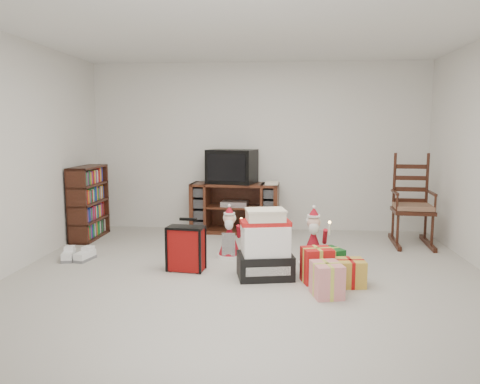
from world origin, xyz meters
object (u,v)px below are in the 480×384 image
object	(u,v)px
teddy_bear	(257,258)
mrs_claus_figurine	(229,238)
rocking_chair	(411,212)
sneaker_pair	(77,256)
crt_television	(232,166)
red_suitcase	(186,248)
gift_cluster	(326,269)
tv_stand	(235,208)
bookshelf	(89,204)
santa_figurine	(313,244)
gift_pile	(265,249)

from	to	relation	value
teddy_bear	mrs_claus_figurine	xyz separation A→B (m)	(-0.35, 0.55, 0.08)
rocking_chair	sneaker_pair	world-z (taller)	rocking_chair
rocking_chair	crt_television	size ratio (longest dim) A/B	1.63
red_suitcase	gift_cluster	xyz separation A→B (m)	(1.46, -0.28, -0.10)
gift_cluster	crt_television	world-z (taller)	crt_television
tv_stand	crt_television	xyz separation A→B (m)	(-0.04, 0.03, 0.61)
rocking_chair	red_suitcase	xyz separation A→B (m)	(-2.75, -1.44, -0.18)
bookshelf	rocking_chair	size ratio (longest dim) A/B	0.81
bookshelf	santa_figurine	xyz separation A→B (m)	(3.03, -1.13, -0.23)
tv_stand	gift_cluster	distance (m)	2.50
mrs_claus_figurine	red_suitcase	bearing A→B (deg)	-125.93
teddy_bear	mrs_claus_figurine	world-z (taller)	mrs_claus_figurine
rocking_chair	teddy_bear	world-z (taller)	rocking_chair
sneaker_pair	teddy_bear	bearing A→B (deg)	-11.30
bookshelf	gift_cluster	world-z (taller)	bookshelf
sneaker_pair	santa_figurine	bearing A→B (deg)	-3.94
rocking_chair	gift_pile	world-z (taller)	rocking_chair
gift_pile	crt_television	distance (m)	2.31
tv_stand	teddy_bear	size ratio (longest dim) A/B	3.72
gift_pile	rocking_chair	bearing A→B (deg)	29.68
santa_figurine	crt_television	size ratio (longest dim) A/B	0.88
bookshelf	gift_pile	bearing A→B (deg)	-32.15
red_suitcase	crt_television	world-z (taller)	crt_television
mrs_claus_figurine	sneaker_pair	xyz separation A→B (m)	(-1.77, -0.27, -0.19)
red_suitcase	gift_pile	bearing A→B (deg)	-3.11
gift_pile	gift_cluster	xyz separation A→B (m)	(0.61, -0.12, -0.16)
red_suitcase	santa_figurine	size ratio (longest dim) A/B	0.85
santa_figurine	sneaker_pair	size ratio (longest dim) A/B	1.76
teddy_bear	sneaker_pair	distance (m)	2.14
tv_stand	gift_pile	xyz separation A→B (m)	(0.51, -2.11, -0.06)
tv_stand	gift_cluster	size ratio (longest dim) A/B	1.37
santa_figurine	gift_cluster	bearing A→B (deg)	-81.55
gift_cluster	crt_television	distance (m)	2.66
gift_cluster	mrs_claus_figurine	bearing A→B (deg)	141.06
sneaker_pair	gift_cluster	xyz separation A→B (m)	(2.82, -0.58, 0.09)
teddy_bear	crt_television	xyz separation A→B (m)	(-0.45, 1.96, 0.82)
bookshelf	crt_television	distance (m)	2.09
teddy_bear	crt_television	size ratio (longest dim) A/B	0.46
rocking_chair	santa_figurine	size ratio (longest dim) A/B	1.87
bookshelf	mrs_claus_figurine	bearing A→B (deg)	-22.22
tv_stand	gift_cluster	bearing A→B (deg)	-59.98
teddy_bear	santa_figurine	xyz separation A→B (m)	(0.62, 0.27, 0.10)
bookshelf	mrs_claus_figurine	size ratio (longest dim) A/B	1.62
tv_stand	rocking_chair	world-z (taller)	rocking_chair
santa_figurine	sneaker_pair	bearing A→B (deg)	179.68
tv_stand	mrs_claus_figurine	xyz separation A→B (m)	(0.06, -1.38, -0.13)
gift_cluster	crt_television	bearing A→B (deg)	117.16
sneaker_pair	crt_television	size ratio (longest dim) A/B	0.50
gift_cluster	teddy_bear	bearing A→B (deg)	157.19
tv_stand	teddy_bear	distance (m)	1.99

